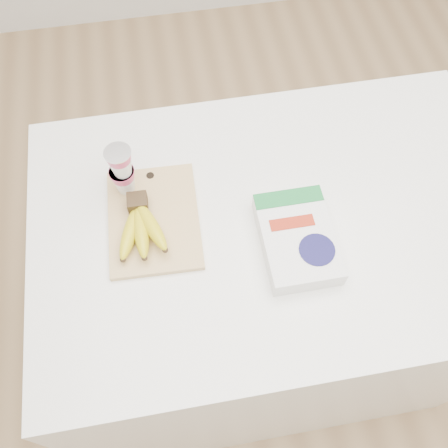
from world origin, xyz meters
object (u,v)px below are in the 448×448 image
object	(u,v)px
bananas	(141,226)
yogurt_stack	(122,170)
table	(264,288)
cereal_box	(297,239)
cutting_board	(154,219)

from	to	relation	value
bananas	yogurt_stack	xyz separation A→B (m)	(-0.02, 0.13, 0.06)
table	yogurt_stack	distance (m)	0.67
yogurt_stack	cereal_box	size ratio (longest dim) A/B	0.61
cutting_board	cereal_box	world-z (taller)	cereal_box
cutting_board	cereal_box	bearing A→B (deg)	-18.42
cutting_board	table	bearing A→B (deg)	-5.88
table	cereal_box	size ratio (longest dim) A/B	4.99
table	bananas	world-z (taller)	bananas
bananas	yogurt_stack	world-z (taller)	yogurt_stack
cutting_board	cereal_box	xyz separation A→B (m)	(0.33, -0.12, 0.02)
cutting_board	yogurt_stack	distance (m)	0.14
table	cutting_board	size ratio (longest dim) A/B	4.09
cutting_board	cereal_box	size ratio (longest dim) A/B	1.22
table	yogurt_stack	bearing A→B (deg)	158.90
yogurt_stack	cereal_box	world-z (taller)	yogurt_stack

